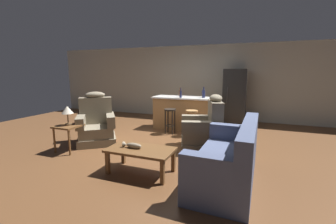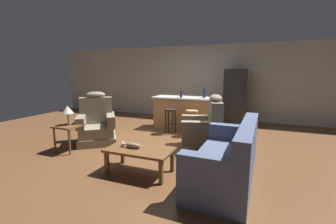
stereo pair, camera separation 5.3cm
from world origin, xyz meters
name	(u,v)px [view 2 (the right image)]	position (x,y,z in m)	size (l,w,h in m)	color
ground_plane	(167,141)	(0.00, 0.00, 0.00)	(12.00, 12.00, 0.00)	brown
back_wall	(199,82)	(0.00, 3.12, 1.30)	(12.00, 0.05, 2.60)	#B2B2A3
coffee_table	(140,152)	(0.22, -1.75, 0.36)	(1.10, 0.60, 0.42)	brown
fish_figurine	(131,145)	(0.07, -1.77, 0.46)	(0.34, 0.10, 0.10)	#4C3823
couch	(228,160)	(1.63, -1.52, 0.34)	(0.90, 1.93, 0.94)	#4C5675
recliner_near_lamp	(97,125)	(-1.56, -0.64, 0.42)	(1.18, 1.18, 1.20)	#756B56
recliner_near_island	(204,130)	(0.95, -0.16, 0.42)	(1.05, 1.05, 1.20)	#756B56
end_table	(69,130)	(-1.71, -1.36, 0.46)	(0.48, 0.48, 0.56)	brown
table_lamp	(67,111)	(-1.72, -1.34, 0.87)	(0.24, 0.24, 0.41)	#4C3823
kitchen_island	(184,113)	(0.00, 1.35, 0.48)	(1.80, 0.70, 0.95)	#9E7042
bar_stool_left	(170,116)	(-0.19, 0.72, 0.47)	(0.32, 0.32, 0.68)	black
bar_stool_right	(192,118)	(0.42, 0.72, 0.47)	(0.32, 0.32, 0.68)	#A87A47
refrigerator	(235,97)	(1.33, 2.55, 0.88)	(0.70, 0.69, 1.76)	black
bottle_tall_green	(181,94)	(-0.02, 1.12, 1.06)	(0.07, 0.07, 0.28)	#23284C
bottle_short_amber	(181,93)	(-0.20, 1.59, 1.05)	(0.07, 0.07, 0.25)	brown
bottle_wine_dark	(204,94)	(0.58, 1.35, 1.07)	(0.09, 0.09, 0.31)	#23284C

